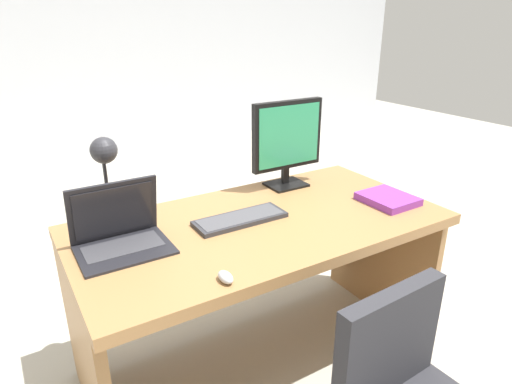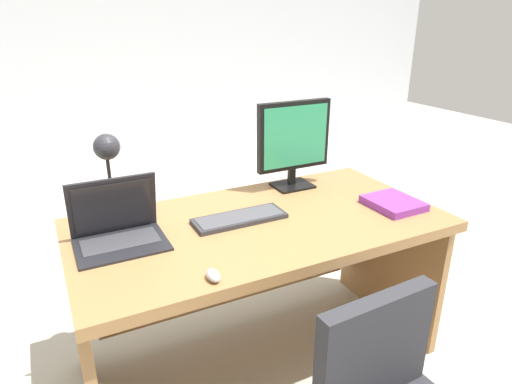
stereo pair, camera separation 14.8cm
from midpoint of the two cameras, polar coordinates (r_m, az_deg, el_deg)
ground at (r=3.53m, az=-13.70°, el=-5.83°), size 12.00×12.00×0.00m
back_wall at (r=5.80m, az=-23.92°, el=17.96°), size 10.00×0.10×2.80m
desk at (r=2.08m, az=-2.08°, el=-8.23°), size 1.62×0.84×0.76m
monitor at (r=2.27m, az=2.19°, el=6.84°), size 0.40×0.16×0.45m
laptop at (r=1.82m, az=-19.56°, el=-4.32°), size 0.34×0.27×0.25m
keyboard at (r=1.94m, az=-4.23°, el=-3.50°), size 0.41×0.15×0.02m
mouse at (r=1.53m, az=-6.77°, el=-10.88°), size 0.04×0.08×0.03m
desk_lamp at (r=1.94m, az=-20.96°, el=3.59°), size 0.12×0.14×0.39m
book at (r=2.20m, az=14.78°, el=-0.90°), size 0.22×0.25×0.03m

